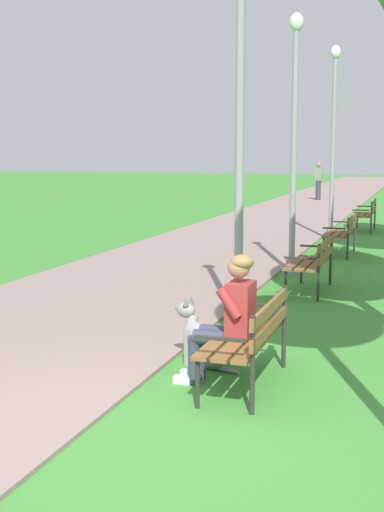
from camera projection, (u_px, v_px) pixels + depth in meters
ground_plane at (138, 430)px, 5.68m from camera, size 120.00×120.00×0.00m
paved_path at (310, 204)px, 28.97m from camera, size 4.01×60.00×0.04m
park_bench_near at (251, 333)px, 6.65m from camera, size 0.55×1.50×0.85m
park_bench_mid at (313, 260)px, 11.13m from camera, size 0.55×1.50×0.85m
park_bench_far at (343, 231)px, 15.09m from camera, size 0.55×1.50×0.85m
park_bench_furthest at (366, 213)px, 19.43m from camera, size 0.55×1.50×0.85m
person_seated_on_near_bench at (229, 314)px, 6.69m from camera, size 0.74×0.49×1.25m
dog_grey at (204, 342)px, 7.31m from camera, size 0.80×0.44×0.71m
lamp_post_near at (240, 128)px, 8.77m from camera, size 0.24×0.24×4.77m
lamp_post_mid at (294, 143)px, 12.42m from camera, size 0.24×0.24×4.49m
lamp_post_far at (333, 142)px, 17.02m from camera, size 0.24×0.24×4.61m
pedestrian_distant at (318, 181)px, 31.03m from camera, size 0.32×0.22×1.65m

